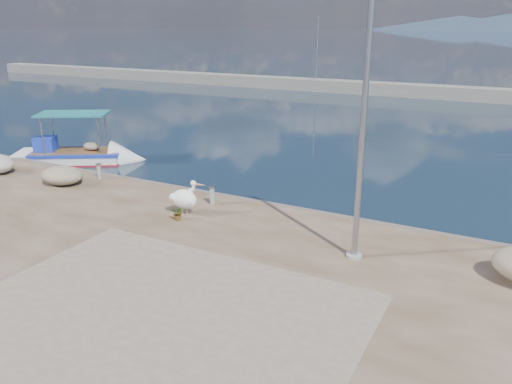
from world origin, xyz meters
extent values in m
plane|color=#162635|center=(0.00, 0.00, 0.00)|extent=(1400.00, 1400.00, 0.00)
cube|color=gray|center=(1.00, -3.00, 0.50)|extent=(9.00, 7.00, 0.01)
cube|color=gray|center=(0.00, 40.00, 0.60)|extent=(120.00, 2.20, 1.20)
cylinder|color=gray|center=(-12.00, 40.00, 4.00)|extent=(0.16, 0.16, 7.00)
cone|color=#28384C|center=(-70.00, 650.00, 8.00)|extent=(220.00, 220.00, 16.00)
cube|color=white|center=(-12.13, 7.20, 0.08)|extent=(6.30, 4.88, 1.01)
cube|color=#1C35B7|center=(-12.13, 7.20, 0.53)|extent=(4.86, 4.05, 0.15)
cube|color=maroon|center=(-12.13, 7.20, 0.02)|extent=(4.85, 4.03, 0.13)
cube|color=#1C35B7|center=(-13.44, 6.41, 0.95)|extent=(1.31, 1.31, 0.74)
cube|color=#1B666D|center=(-12.13, 7.20, 2.49)|extent=(3.88, 3.38, 0.08)
cylinder|color=tan|center=(-2.22, 2.59, 0.66)|extent=(0.04, 0.04, 0.31)
cylinder|color=tan|center=(-2.08, 2.65, 0.66)|extent=(0.04, 0.04, 0.31)
ellipsoid|color=white|center=(-2.15, 2.62, 1.06)|extent=(1.09, 0.89, 0.67)
cylinder|color=white|center=(-1.88, 2.73, 1.39)|extent=(0.25, 0.20, 0.57)
sphere|color=white|center=(-1.84, 2.75, 1.64)|extent=(0.19, 0.19, 0.19)
cone|color=#F87F60|center=(-1.63, 2.83, 1.59)|extent=(0.46, 0.26, 0.14)
cylinder|color=gray|center=(4.02, 2.11, 4.00)|extent=(0.16, 0.16, 7.00)
cylinder|color=gray|center=(4.02, 2.11, 0.55)|extent=(0.44, 0.44, 0.10)
cylinder|color=gray|center=(-1.87, 3.93, 0.83)|extent=(0.17, 0.17, 0.66)
cylinder|color=gray|center=(-1.87, 3.93, 1.16)|extent=(0.23, 0.23, 0.06)
cylinder|color=gray|center=(-7.81, 4.36, 0.82)|extent=(0.16, 0.16, 0.63)
cylinder|color=gray|center=(-7.81, 4.36, 1.13)|extent=(0.22, 0.22, 0.05)
imported|color=#33722D|center=(-2.04, 2.08, 0.73)|extent=(0.44, 0.39, 0.47)
ellipsoid|color=tan|center=(-8.62, 3.13, 0.86)|extent=(1.83, 1.42, 0.71)
camera|label=1|loc=(7.52, -10.41, 6.73)|focal=35.00mm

